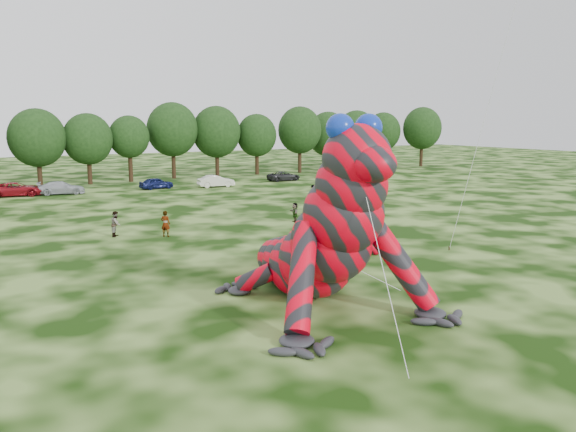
# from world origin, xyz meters

# --- Properties ---
(ground) EXTENTS (240.00, 240.00, 0.00)m
(ground) POSITION_xyz_m (0.00, 0.00, 0.00)
(ground) COLOR #16330A
(ground) RESTS_ON ground
(inflatable_gecko) EXTENTS (14.86, 17.39, 8.39)m
(inflatable_gecko) POSITION_xyz_m (-4.87, 4.63, 4.19)
(inflatable_gecko) COLOR red
(inflatable_gecko) RESTS_ON ground
(tree_7) EXTENTS (6.68, 6.01, 9.48)m
(tree_7) POSITION_xyz_m (-10.08, 56.80, 4.74)
(tree_7) COLOR black
(tree_7) RESTS_ON ground
(tree_8) EXTENTS (6.14, 5.53, 8.94)m
(tree_8) POSITION_xyz_m (-4.22, 56.99, 4.47)
(tree_8) COLOR black
(tree_8) RESTS_ON ground
(tree_9) EXTENTS (5.27, 4.74, 8.68)m
(tree_9) POSITION_xyz_m (1.06, 57.35, 4.34)
(tree_9) COLOR black
(tree_9) RESTS_ON ground
(tree_10) EXTENTS (7.09, 6.38, 10.50)m
(tree_10) POSITION_xyz_m (7.40, 58.58, 5.25)
(tree_10) COLOR black
(tree_10) RESTS_ON ground
(tree_11) EXTENTS (7.01, 6.31, 10.07)m
(tree_11) POSITION_xyz_m (13.79, 58.20, 5.03)
(tree_11) COLOR black
(tree_11) RESTS_ON ground
(tree_12) EXTENTS (5.99, 5.39, 8.97)m
(tree_12) POSITION_xyz_m (20.01, 57.74, 4.49)
(tree_12) COLOR black
(tree_12) RESTS_ON ground
(tree_13) EXTENTS (6.83, 6.15, 10.13)m
(tree_13) POSITION_xyz_m (27.13, 57.13, 5.06)
(tree_13) COLOR black
(tree_13) RESTS_ON ground
(tree_14) EXTENTS (6.82, 6.14, 9.40)m
(tree_14) POSITION_xyz_m (33.46, 58.72, 4.70)
(tree_14) COLOR black
(tree_14) RESTS_ON ground
(tree_15) EXTENTS (7.17, 6.45, 9.63)m
(tree_15) POSITION_xyz_m (38.47, 57.77, 4.82)
(tree_15) COLOR black
(tree_15) RESTS_ON ground
(tree_16) EXTENTS (6.26, 5.63, 9.37)m
(tree_16) POSITION_xyz_m (45.45, 59.37, 4.69)
(tree_16) COLOR black
(tree_16) RESTS_ON ground
(tree_17) EXTENTS (6.98, 6.28, 10.30)m
(tree_17) POSITION_xyz_m (51.95, 56.66, 5.15)
(tree_17) COLOR black
(tree_17) RESTS_ON ground
(car_2) EXTENTS (5.71, 3.36, 1.49)m
(car_2) POSITION_xyz_m (-13.33, 49.25, 0.75)
(car_2) COLOR maroon
(car_2) RESTS_ON ground
(car_3) EXTENTS (5.21, 2.94, 1.42)m
(car_3) POSITION_xyz_m (-8.94, 48.48, 0.71)
(car_3) COLOR #ACB1B6
(car_3) RESTS_ON ground
(car_4) EXTENTS (4.11, 2.02, 1.35)m
(car_4) POSITION_xyz_m (1.58, 48.00, 0.67)
(car_4) COLOR #11184E
(car_4) RESTS_ON ground
(car_5) EXTENTS (4.56, 1.96, 1.46)m
(car_5) POSITION_xyz_m (8.39, 46.07, 0.73)
(car_5) COLOR silver
(car_5) RESTS_ON ground
(car_6) EXTENTS (4.63, 2.27, 1.26)m
(car_6) POSITION_xyz_m (19.07, 48.06, 0.63)
(car_6) COLOR #262629
(car_6) RESTS_ON ground
(car_7) EXTENTS (5.22, 2.13, 1.51)m
(car_7) POSITION_xyz_m (29.16, 49.38, 0.76)
(car_7) COLOR white
(car_7) RESTS_ON ground
(spectator_5) EXTENTS (0.77, 1.52, 1.57)m
(spectator_5) POSITION_xyz_m (4.49, 20.93, 0.79)
(spectator_5) COLOR gray
(spectator_5) RESTS_ON ground
(spectator_0) EXTENTS (0.79, 0.78, 1.84)m
(spectator_0) POSITION_xyz_m (-6.27, 20.64, 0.92)
(spectator_0) COLOR gray
(spectator_0) RESTS_ON ground
(spectator_1) EXTENTS (1.02, 1.10, 1.80)m
(spectator_1) POSITION_xyz_m (-9.25, 22.46, 0.90)
(spectator_1) COLOR gray
(spectator_1) RESTS_ON ground
(spectator_2) EXTENTS (0.71, 1.11, 1.64)m
(spectator_2) POSITION_xyz_m (12.25, 30.20, 0.82)
(spectator_2) COLOR gray
(spectator_2) RESTS_ON ground
(spectator_3) EXTENTS (0.53, 1.06, 1.75)m
(spectator_3) POSITION_xyz_m (12.24, 28.68, 0.87)
(spectator_3) COLOR gray
(spectator_3) RESTS_ON ground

